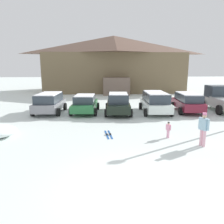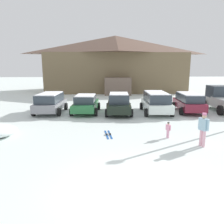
% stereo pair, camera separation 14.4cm
% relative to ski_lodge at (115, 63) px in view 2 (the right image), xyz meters
% --- Properties ---
extents(ground, '(160.00, 160.00, 0.00)m').
position_rel_ski_lodge_xyz_m(ground, '(-1.64, -29.44, -4.37)').
color(ground, silver).
extents(ski_lodge, '(21.49, 12.25, 8.63)m').
position_rel_ski_lodge_xyz_m(ski_lodge, '(0.00, 0.00, 0.00)').
color(ski_lodge, brown).
rests_on(ski_lodge, ground).
extents(parked_grey_wagon, '(2.47, 4.27, 1.68)m').
position_rel_ski_lodge_xyz_m(parked_grey_wagon, '(-6.86, -17.39, -3.47)').
color(parked_grey_wagon, gray).
rests_on(parked_grey_wagon, ground).
extents(parked_green_coupe, '(2.47, 4.52, 1.53)m').
position_rel_ski_lodge_xyz_m(parked_green_coupe, '(-3.89, -17.49, -3.59)').
color(parked_green_coupe, '#276D39').
rests_on(parked_green_coupe, ground).
extents(parked_black_sedan, '(2.43, 4.60, 1.72)m').
position_rel_ski_lodge_xyz_m(parked_black_sedan, '(-1.14, -18.04, -3.51)').
color(parked_black_sedan, black).
rests_on(parked_black_sedan, ground).
extents(parked_white_suv, '(2.49, 4.77, 1.76)m').
position_rel_ski_lodge_xyz_m(parked_white_suv, '(2.00, -17.98, -3.43)').
color(parked_white_suv, white).
rests_on(parked_white_suv, ground).
extents(parked_maroon_van, '(2.43, 4.36, 1.63)m').
position_rel_ski_lodge_xyz_m(parked_maroon_van, '(4.90, -17.79, -3.49)').
color(parked_maroon_van, maroon).
rests_on(parked_maroon_van, ground).
extents(pickup_truck, '(2.79, 5.54, 2.15)m').
position_rel_ski_lodge_xyz_m(pickup_truck, '(8.19, -17.43, -3.38)').
color(pickup_truck, '#B6BEB5').
rests_on(pickup_truck, ground).
extents(skier_child_in_pink_snowsuit, '(0.23, 0.29, 0.89)m').
position_rel_ski_lodge_xyz_m(skier_child_in_pink_snowsuit, '(0.92, -24.59, -3.87)').
color(skier_child_in_pink_snowsuit, '#ECACC8').
rests_on(skier_child_in_pink_snowsuit, ground).
extents(skier_adult_in_blue_parka, '(0.37, 0.58, 1.67)m').
position_rel_ski_lodge_xyz_m(skier_adult_in_blue_parka, '(2.19, -25.95, -3.43)').
color(skier_adult_in_blue_parka, '#E7ADBE').
rests_on(skier_adult_in_blue_parka, ground).
extents(pair_of_skis, '(0.41, 1.62, 0.08)m').
position_rel_ski_lodge_xyz_m(pair_of_skis, '(-2.29, -23.82, -4.35)').
color(pair_of_skis, blue).
rests_on(pair_of_skis, ground).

